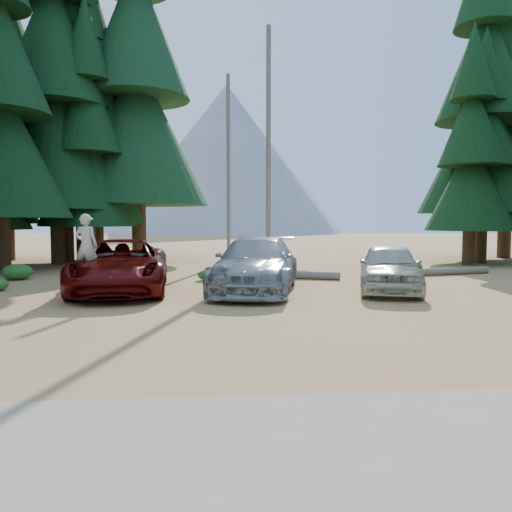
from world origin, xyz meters
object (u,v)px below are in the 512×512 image
at_px(silver_minivan_center, 256,265).
at_px(log_right, 442,272).
at_px(log_left, 264,273).
at_px(log_mid, 293,275).
at_px(red_pickup, 121,266).
at_px(silver_minivan_right, 389,268).
at_px(frisbee_player, 86,245).

xyz_separation_m(silver_minivan_center, log_right, (8.04, 4.21, -0.71)).
relative_size(log_left, log_right, 0.77).
relative_size(silver_minivan_center, log_right, 1.28).
bearing_deg(log_mid, log_right, 26.74).
distance_m(red_pickup, silver_minivan_right, 8.46).
xyz_separation_m(log_left, log_right, (7.39, 0.01, 0.02)).
xyz_separation_m(silver_minivan_right, log_mid, (-2.50, 3.82, -0.62)).
distance_m(log_left, log_right, 7.39).
height_order(silver_minivan_right, log_left, silver_minivan_right).
xyz_separation_m(red_pickup, log_right, (12.29, 4.10, -0.68)).
relative_size(log_left, log_mid, 0.98).
relative_size(log_mid, log_right, 0.79).
bearing_deg(silver_minivan_center, red_pickup, -169.54).
distance_m(frisbee_player, log_right, 14.14).
distance_m(silver_minivan_right, log_left, 5.85).
bearing_deg(log_mid, silver_minivan_right, -37.33).
height_order(red_pickup, frisbee_player, frisbee_player).
bearing_deg(log_left, log_mid, -34.07).
relative_size(red_pickup, log_mid, 1.63).
relative_size(red_pickup, frisbee_player, 3.27).
height_order(silver_minivan_center, log_right, silver_minivan_center).
bearing_deg(log_left, red_pickup, -136.66).
bearing_deg(log_right, red_pickup, -174.87).
distance_m(frisbee_player, log_mid, 8.18).
bearing_deg(log_mid, frisbee_player, -126.44).
bearing_deg(red_pickup, frisbee_player, -125.73).
distance_m(silver_minivan_center, frisbee_player, 5.15).
xyz_separation_m(log_left, log_mid, (1.03, -0.80, 0.02)).
xyz_separation_m(frisbee_player, log_left, (5.64, 5.31, -1.41)).
bearing_deg(log_right, silver_minivan_right, -143.06).
bearing_deg(log_left, silver_minivan_right, -49.00).
distance_m(silver_minivan_center, log_mid, 3.86).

